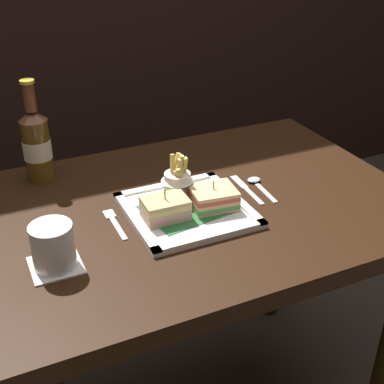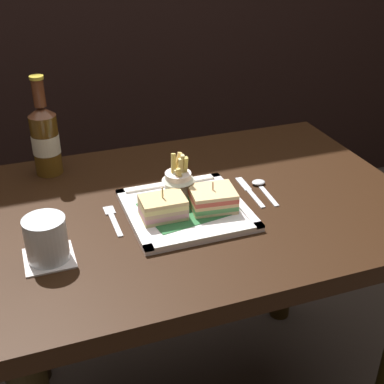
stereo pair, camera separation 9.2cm
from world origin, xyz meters
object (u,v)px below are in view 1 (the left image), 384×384
at_px(dining_table, 197,247).
at_px(water_glass, 53,248).
at_px(sandwich_half_right, 213,198).
at_px(beer_bottle, 36,143).
at_px(square_plate, 187,210).
at_px(spoon, 257,183).
at_px(fries_cup, 178,181).
at_px(sandwich_half_left, 165,209).
at_px(knife, 246,188).
at_px(fork, 115,222).

relative_size(dining_table, water_glass, 11.36).
height_order(sandwich_half_right, beer_bottle, beer_bottle).
bearing_deg(square_plate, sandwich_half_right, -14.50).
bearing_deg(spoon, square_plate, -167.22).
relative_size(fries_cup, spoon, 0.90).
bearing_deg(square_plate, sandwich_half_left, -165.50).
bearing_deg(sandwich_half_left, square_plate, 14.50).
distance_m(dining_table, beer_bottle, 0.48).
height_order(square_plate, spoon, square_plate).
bearing_deg(spoon, knife, -170.58).
xyz_separation_m(sandwich_half_left, sandwich_half_right, (0.12, -0.00, -0.00)).
bearing_deg(sandwich_half_left, dining_table, 28.06).
bearing_deg(knife, fries_cup, 177.38).
relative_size(sandwich_half_left, spoon, 0.77).
distance_m(water_glass, fork, 0.19).
relative_size(knife, spoon, 1.22).
height_order(sandwich_half_left, sandwich_half_right, sandwich_half_left).
bearing_deg(beer_bottle, water_glass, -96.87).
bearing_deg(beer_bottle, sandwich_half_left, -57.55).
bearing_deg(beer_bottle, sandwich_half_right, -45.20).
bearing_deg(sandwich_half_right, water_glass, -170.80).
xyz_separation_m(beer_bottle, spoon, (0.49, -0.27, -0.09)).
height_order(fries_cup, water_glass, fries_cup).
height_order(beer_bottle, fork, beer_bottle).
xyz_separation_m(sandwich_half_right, knife, (0.12, 0.06, -0.03)).
bearing_deg(sandwich_half_right, fries_cup, 131.93).
distance_m(fries_cup, fork, 0.18).
height_order(fries_cup, knife, fries_cup).
height_order(dining_table, knife, knife).
distance_m(sandwich_half_left, spoon, 0.29).
height_order(sandwich_half_left, water_glass, water_glass).
distance_m(square_plate, beer_bottle, 0.43).
relative_size(dining_table, spoon, 7.92).
relative_size(square_plate, water_glass, 2.97).
relative_size(sandwich_half_right, fries_cup, 0.94).
relative_size(dining_table, fries_cup, 8.84).
relative_size(beer_bottle, knife, 1.65).
height_order(sandwich_half_right, water_glass, water_glass).
xyz_separation_m(fork, spoon, (0.39, 0.02, 0.00)).
bearing_deg(sandwich_half_right, beer_bottle, 134.80).
distance_m(sandwich_half_left, knife, 0.25).
xyz_separation_m(sandwich_half_left, fork, (-0.11, 0.04, -0.03)).
xyz_separation_m(fork, knife, (0.35, 0.02, 0.00)).
bearing_deg(square_plate, fork, 170.35).
relative_size(square_plate, spoon, 2.07).
xyz_separation_m(water_glass, fork, (0.15, 0.11, -0.04)).
relative_size(square_plate, sandwich_half_right, 2.46).
bearing_deg(water_glass, sandwich_half_right, 9.20).
bearing_deg(dining_table, square_plate, -137.92).
bearing_deg(sandwich_half_left, knife, 13.71).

